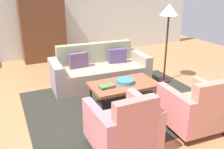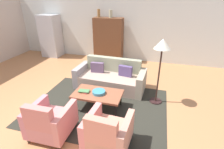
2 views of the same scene
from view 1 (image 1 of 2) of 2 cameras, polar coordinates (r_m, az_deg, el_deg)
The scene contains 11 objects.
ground_plane at distance 4.32m, azimuth -1.19°, elevation -8.51°, with size 11.52×11.52×0.00m, color #B17649.
wall_back at distance 7.55m, azimuth -13.73°, elevation 14.62°, with size 9.60×0.12×2.80m, color silver.
area_rug at distance 4.55m, azimuth 2.39°, elevation -6.88°, with size 3.40×2.60×0.01m, color #2A2922.
couch at distance 5.39m, azimuth -3.05°, elevation 0.86°, with size 2.14×1.00×0.86m.
coffee_table at distance 4.35m, azimuth 2.77°, elevation -2.56°, with size 1.20×0.70×0.43m.
armchair_left at distance 3.21m, azimuth 2.91°, elevation -12.61°, with size 0.81×0.81×0.88m.
armchair_right at distance 3.85m, azimuth 19.03°, elevation -7.84°, with size 0.85×0.85×0.88m.
fruit_bowl at distance 4.33m, azimuth 3.16°, elevation -1.61°, with size 0.32×0.32×0.07m, color teal.
book_stack at distance 4.15m, azimuth -1.20°, elevation -2.78°, with size 0.28×0.18×0.04m.
cabinet at distance 7.21m, azimuth -15.89°, elevation 10.16°, with size 1.20×0.51×1.80m.
floor_lamp at distance 5.39m, azimuth 13.19°, elevation 13.01°, with size 0.40×0.40×1.72m.
Camera 1 is at (-1.52, -3.47, 2.09)m, focal length 38.87 mm.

